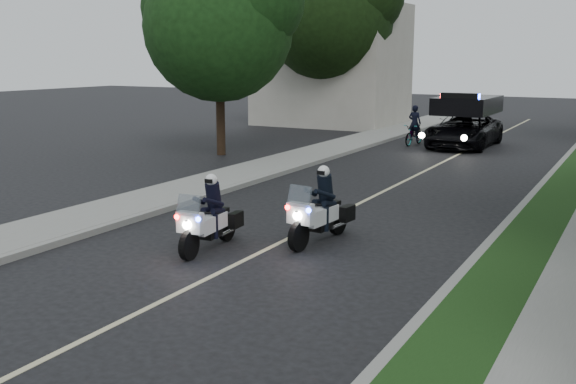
{
  "coord_description": "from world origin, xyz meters",
  "views": [
    {
      "loc": [
        6.84,
        -10.13,
        4.0
      ],
      "look_at": [
        -0.16,
        2.65,
        1.0
      ],
      "focal_mm": 41.16,
      "sensor_mm": 36.0,
      "label": 1
    }
  ],
  "objects": [
    {
      "name": "police_suv",
      "position": [
        -0.43,
        19.64,
        0.0
      ],
      "size": [
        2.56,
        5.43,
        2.63
      ],
      "primitive_type": "imported",
      "rotation": [
        0.0,
        0.0,
        -0.01
      ],
      "color": "black",
      "rests_on": "ground"
    },
    {
      "name": "police_moto_right",
      "position": [
        0.73,
        2.46,
        0.0
      ],
      "size": [
        0.88,
        2.05,
        1.69
      ],
      "primitive_type": null,
      "rotation": [
        0.0,
        0.0,
        -0.09
      ],
      "color": "silver",
      "rests_on": "ground"
    },
    {
      "name": "sidewalk_left",
      "position": [
        -5.2,
        10.0,
        0.08
      ],
      "size": [
        2.0,
        60.0,
        0.16
      ],
      "primitive_type": "cube",
      "color": "gray",
      "rests_on": "ground"
    },
    {
      "name": "tree_left_near",
      "position": [
        -8.62,
        12.32,
        0.0
      ],
      "size": [
        6.08,
        6.08,
        10.07
      ],
      "primitive_type": null,
      "rotation": [
        0.0,
        0.0,
        -0.01
      ],
      "color": "#193F15",
      "rests_on": "ground"
    },
    {
      "name": "tree_left_far",
      "position": [
        -9.31,
        24.1,
        0.0
      ],
      "size": [
        9.45,
        9.45,
        11.98
      ],
      "primitive_type": null,
      "rotation": [
        0.0,
        0.0,
        0.41
      ],
      "color": "black",
      "rests_on": "ground"
    },
    {
      "name": "curb_left",
      "position": [
        -4.1,
        10.0,
        0.07
      ],
      "size": [
        0.2,
        60.0,
        0.15
      ],
      "primitive_type": "cube",
      "color": "gray",
      "rests_on": "ground"
    },
    {
      "name": "police_moto_left",
      "position": [
        -1.06,
        0.83,
        0.0
      ],
      "size": [
        0.83,
        1.95,
        1.61
      ],
      "primitive_type": null,
      "rotation": [
        0.0,
        0.0,
        0.09
      ],
      "color": "silver",
      "rests_on": "ground"
    },
    {
      "name": "ground",
      "position": [
        0.0,
        0.0,
        0.0
      ],
      "size": [
        120.0,
        120.0,
        0.0
      ],
      "primitive_type": "plane",
      "color": "black",
      "rests_on": "ground"
    },
    {
      "name": "building_far",
      "position": [
        -10.0,
        26.0,
        3.5
      ],
      "size": [
        8.0,
        6.0,
        7.0
      ],
      "primitive_type": "cube",
      "color": "#A8A396",
      "rests_on": "ground"
    },
    {
      "name": "curb_right",
      "position": [
        4.1,
        10.0,
        0.07
      ],
      "size": [
        0.2,
        60.0,
        0.15
      ],
      "primitive_type": "cube",
      "color": "gray",
      "rests_on": "ground"
    },
    {
      "name": "grass_verge",
      "position": [
        4.8,
        10.0,
        0.08
      ],
      "size": [
        1.2,
        60.0,
        0.16
      ],
      "primitive_type": "cube",
      "color": "#193814",
      "rests_on": "ground"
    },
    {
      "name": "bicycle",
      "position": [
        -2.58,
        19.13,
        0.0
      ],
      "size": [
        0.79,
        1.85,
        0.94
      ],
      "primitive_type": "imported",
      "rotation": [
        0.0,
        0.0,
        -0.09
      ],
      "color": "black",
      "rests_on": "ground"
    },
    {
      "name": "lane_marking",
      "position": [
        0.0,
        10.0,
        0.0
      ],
      "size": [
        0.12,
        50.0,
        0.01
      ],
      "primitive_type": "cube",
      "color": "#BFB78C",
      "rests_on": "ground"
    },
    {
      "name": "cyclist",
      "position": [
        -2.58,
        19.13,
        0.0
      ],
      "size": [
        0.61,
        0.43,
        1.63
      ],
      "primitive_type": "imported",
      "rotation": [
        0.0,
        0.0,
        3.07
      ],
      "color": "black",
      "rests_on": "ground"
    }
  ]
}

